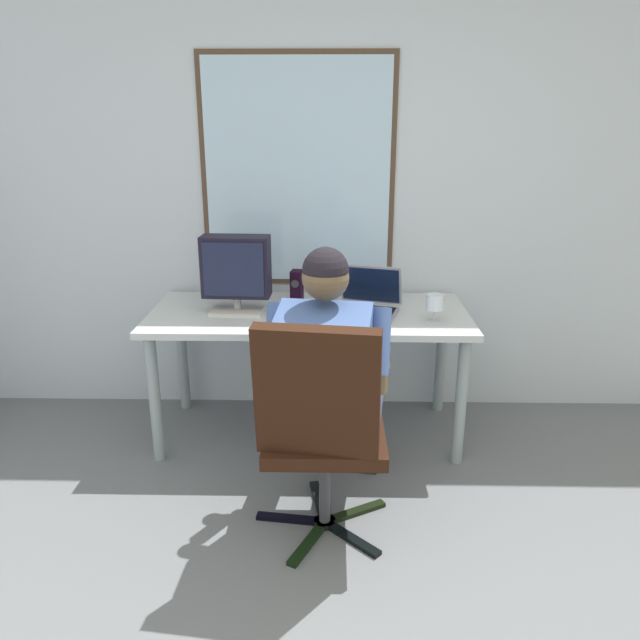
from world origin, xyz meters
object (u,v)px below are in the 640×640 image
object	(u,v)px
person_seated	(329,374)
wine_glass	(435,303)
laptop	(367,299)
cd_case	(295,320)
desk	(309,326)
desk_speaker	(297,287)
office_chair	(321,420)
crt_monitor	(236,269)

from	to	relation	value
person_seated	wine_glass	bearing A→B (deg)	44.20
laptop	cd_case	distance (m)	0.43
desk	cd_case	xyz separation A→B (m)	(-0.06, -0.17, 0.09)
person_seated	desk_speaker	xyz separation A→B (m)	(-0.19, 0.85, 0.17)
person_seated	desk	bearing A→B (deg)	99.74
desk_speaker	cd_case	size ratio (longest dim) A/B	1.30
office_chair	wine_glass	xyz separation A→B (m)	(0.57, 0.80, 0.26)
office_chair	laptop	distance (m)	1.03
desk	crt_monitor	size ratio (longest dim) A/B	4.18
cd_case	person_seated	bearing A→B (deg)	-70.70
crt_monitor	cd_case	bearing A→B (deg)	-26.65
desk	laptop	bearing A→B (deg)	4.25
person_seated	crt_monitor	xyz separation A→B (m)	(-0.50, 0.68, 0.31)
crt_monitor	wine_glass	distance (m)	1.06
office_chair	laptop	bearing A→B (deg)	76.80
crt_monitor	wine_glass	xyz separation A→B (m)	(1.04, -0.16, -0.14)
office_chair	crt_monitor	world-z (taller)	crt_monitor
office_chair	desk_speaker	distance (m)	1.17
desk	crt_monitor	world-z (taller)	crt_monitor
laptop	desk_speaker	distance (m)	0.42
person_seated	cd_case	distance (m)	0.55
laptop	wine_glass	xyz separation A→B (m)	(0.34, -0.18, 0.03)
wine_glass	cd_case	xyz separation A→B (m)	(-0.72, -0.01, -0.09)
desk_speaker	wine_glass	bearing A→B (deg)	-24.21
laptop	cd_case	bearing A→B (deg)	-153.20
office_chair	wine_glass	bearing A→B (deg)	54.53
person_seated	crt_monitor	world-z (taller)	person_seated
crt_monitor	office_chair	bearing A→B (deg)	-63.63
person_seated	desk_speaker	distance (m)	0.89
person_seated	laptop	size ratio (longest dim) A/B	2.99
desk	cd_case	bearing A→B (deg)	-110.60
office_chair	desk_speaker	bearing A→B (deg)	98.06
office_chair	cd_case	xyz separation A→B (m)	(-0.15, 0.79, 0.16)
desk	person_seated	xyz separation A→B (m)	(0.12, -0.68, 0.01)
laptop	desk_speaker	xyz separation A→B (m)	(-0.39, 0.14, 0.03)
office_chair	person_seated	size ratio (longest dim) A/B	0.81
office_chair	desk_speaker	world-z (taller)	office_chair
cd_case	desk_speaker	bearing A→B (deg)	91.90
person_seated	wine_glass	size ratio (longest dim) A/B	8.68
crt_monitor	laptop	world-z (taller)	crt_monitor
crt_monitor	desk	bearing A→B (deg)	0.74
desk	laptop	size ratio (longest dim) A/B	4.09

